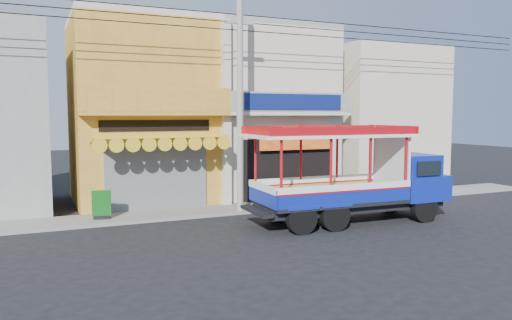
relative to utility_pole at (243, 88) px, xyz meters
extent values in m
plane|color=black|center=(0.85, -3.30, -5.03)|extent=(90.00, 90.00, 0.00)
cube|color=slate|center=(0.85, 0.70, -4.97)|extent=(30.00, 2.00, 0.12)
cube|color=#AD7C26|center=(-3.15, 4.70, -1.03)|extent=(6.00, 6.00, 8.00)
cube|color=#595B5E|center=(-3.15, 1.68, -3.63)|extent=(4.20, 0.10, 2.60)
cube|color=yellow|center=(-3.15, 0.95, -1.98)|extent=(5.20, 1.50, 0.31)
cube|color=#AD7C26|center=(-3.15, 1.35, -0.98)|extent=(6.00, 0.70, 0.18)
cube|color=#AD7C26|center=(-3.15, 1.05, -0.43)|extent=(6.00, 0.12, 0.95)
cube|color=black|center=(-3.15, 1.67, -1.48)|extent=(4.50, 0.04, 0.45)
cube|color=beige|center=(-3.15, 4.70, 3.09)|extent=(6.00, 6.00, 0.24)
cube|color=beige|center=(2.85, 4.70, -1.03)|extent=(6.00, 6.00, 8.00)
cube|color=black|center=(2.85, 1.68, -3.53)|extent=(4.60, 0.12, 2.80)
cube|color=#FAA61A|center=(3.15, 1.40, -2.13)|extent=(3.60, 0.05, 1.00)
cube|color=beige|center=(2.85, 1.35, -0.98)|extent=(6.00, 0.70, 0.18)
cube|color=gray|center=(2.85, 1.05, -0.48)|extent=(6.00, 0.12, 0.85)
cube|color=navy|center=(2.85, 0.98, -0.48)|extent=(4.80, 0.06, 0.70)
cube|color=gray|center=(2.85, 4.70, 3.09)|extent=(6.00, 6.00, 0.24)
cube|color=beige|center=(-0.15, 1.55, -1.03)|extent=(0.35, 0.30, 8.00)
cube|color=beige|center=(9.85, 4.70, -1.23)|extent=(6.00, 6.00, 7.60)
cylinder|color=gray|center=(-0.15, 0.00, -0.53)|extent=(0.26, 0.26, 9.00)
cube|color=gray|center=(-0.15, 0.00, 2.57)|extent=(1.20, 0.12, 0.12)
cylinder|color=black|center=(0.85, 0.00, 2.27)|extent=(28.00, 0.04, 0.04)
cylinder|color=black|center=(0.85, 0.00, 2.57)|extent=(28.00, 0.04, 0.04)
cylinder|color=black|center=(0.85, 0.00, 2.87)|extent=(28.00, 0.04, 0.04)
cylinder|color=black|center=(5.46, -4.35, -4.50)|extent=(1.08, 0.33, 1.07)
cylinder|color=black|center=(5.53, -2.33, -4.50)|extent=(1.08, 0.33, 1.07)
cylinder|color=black|center=(1.63, -4.22, -4.50)|extent=(1.08, 0.33, 1.07)
cylinder|color=black|center=(1.70, -2.20, -4.50)|extent=(1.08, 0.33, 1.07)
cylinder|color=black|center=(0.35, -4.18, -4.50)|extent=(1.08, 0.33, 1.07)
cylinder|color=black|center=(0.42, -2.15, -4.50)|extent=(1.08, 0.33, 1.07)
cube|color=black|center=(2.94, -3.25, -4.39)|extent=(7.22, 2.00, 0.30)
cube|color=#1025B2|center=(5.71, -3.35, -3.81)|extent=(2.00, 2.41, 0.96)
cube|color=#1025B2|center=(5.55, -3.34, -2.95)|extent=(1.57, 2.21, 0.80)
cube|color=black|center=(6.30, -3.37, -3.01)|extent=(0.13, 1.88, 0.59)
cube|color=black|center=(2.06, -3.22, -4.18)|extent=(5.35, 2.52, 0.13)
cube|color=#1025B2|center=(2.02, -4.35, -3.81)|extent=(5.28, 0.27, 0.64)
cube|color=white|center=(2.02, -4.35, -3.52)|extent=(5.28, 0.28, 0.23)
cube|color=#1025B2|center=(2.10, -2.09, -3.81)|extent=(5.28, 0.27, 0.64)
cube|color=white|center=(2.10, -2.09, -3.52)|extent=(5.28, 0.28, 0.23)
cylinder|color=#B20E14|center=(-0.45, -4.24, -2.63)|extent=(0.10, 0.10, 1.71)
cylinder|color=#B20E14|center=(-0.38, -2.03, -2.63)|extent=(0.10, 0.10, 1.71)
cube|color=white|center=(4.72, -3.31, -2.98)|extent=(0.16, 2.16, 2.40)
cube|color=white|center=(1.95, -3.22, -1.78)|extent=(6.00, 2.81, 0.11)
cube|color=#B20E14|center=(1.95, -3.22, -1.59)|extent=(5.79, 2.70, 0.28)
cube|color=black|center=(-5.50, 0.58, -4.86)|extent=(0.64, 0.44, 0.11)
cube|color=#0D4D12|center=(-5.50, 0.58, -4.33)|extent=(0.70, 0.23, 0.96)
imported|color=#1D6625|center=(1.75, 0.59, -4.43)|extent=(1.15, 1.16, 0.97)
imported|color=#1D6625|center=(4.51, 0.68, -4.41)|extent=(0.61, 0.68, 1.01)
imported|color=#1D6625|center=(5.14, 1.33, -4.45)|extent=(0.57, 0.57, 0.92)
camera|label=1|loc=(-7.72, -18.50, -1.04)|focal=35.00mm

